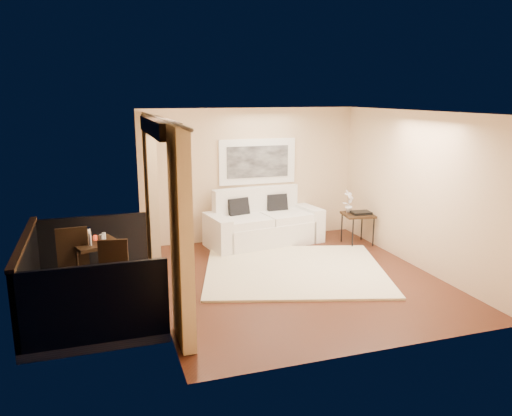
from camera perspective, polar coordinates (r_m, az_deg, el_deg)
name	(u,v)px	position (r m, az deg, el deg)	size (l,w,h in m)	color
floor	(295,278)	(8.32, 4.52, -8.03)	(5.00, 5.00, 0.00)	#4F2617
room_shell	(158,127)	(7.24, -11.11, 9.11)	(5.00, 6.40, 5.00)	white
balcony	(83,292)	(7.70, -19.16, -9.11)	(1.81, 2.60, 1.17)	#605B56
curtains	(163,208)	(7.41, -10.56, -0.05)	(0.16, 4.80, 2.64)	#D4B682
artwork	(257,162)	(10.23, 0.17, 5.33)	(1.62, 0.07, 0.92)	white
rug	(294,270)	(8.66, 4.42, -7.06)	(3.01, 2.63, 0.04)	#FFF5CD
sofa	(262,224)	(10.12, 0.74, -1.84)	(2.42, 1.32, 1.11)	white
side_table	(358,217)	(10.20, 11.58, -0.96)	(0.66, 0.66, 0.63)	#311E10
tray	(361,213)	(10.18, 11.90, -0.52)	(0.38, 0.28, 0.05)	black
orchid	(349,201)	(10.18, 10.55, 0.75)	(0.25, 0.17, 0.47)	white
bistro_table	(95,247)	(8.04, -17.88, -4.25)	(0.83, 0.83, 0.77)	#311E10
balcony_chair_far	(73,254)	(8.05, -20.16, -4.96)	(0.47, 0.47, 1.05)	#311E10
balcony_chair_near	(113,269)	(7.40, -15.98, -6.67)	(0.47, 0.47, 0.95)	#311E10
ice_bucket	(85,235)	(8.09, -18.93, -2.89)	(0.18, 0.18, 0.20)	silver
candle	(95,238)	(8.10, -17.89, -3.26)	(0.06, 0.06, 0.07)	red
vase	(90,240)	(7.82, -18.42, -3.45)	(0.04, 0.04, 0.18)	white
glass_a	(102,238)	(7.96, -17.23, -3.32)	(0.06, 0.06, 0.12)	silver
glass_b	(104,236)	(8.04, -16.98, -3.13)	(0.06, 0.06, 0.12)	white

